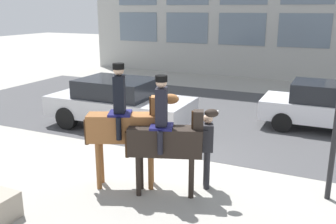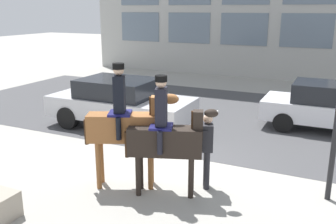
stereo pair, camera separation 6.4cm
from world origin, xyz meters
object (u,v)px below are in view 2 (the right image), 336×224
(street_car_near_lane, at_px, (120,102))
(mounted_horse_lead, at_px, (126,124))
(mounted_horse_companion, at_px, (167,137))
(pedestrian_bystander, at_px, (206,145))
(street_car_far_lane, at_px, (328,106))

(street_car_near_lane, bearing_deg, mounted_horse_lead, -55.98)
(mounted_horse_companion, bearing_deg, street_car_near_lane, 113.96)
(mounted_horse_companion, xyz_separation_m, pedestrian_bystander, (0.65, 0.60, -0.27))
(mounted_horse_lead, xyz_separation_m, mounted_horse_companion, (0.93, 0.04, -0.17))
(mounted_horse_companion, bearing_deg, mounted_horse_lead, 163.04)
(mounted_horse_companion, xyz_separation_m, street_car_near_lane, (-3.34, 3.53, -0.42))
(mounted_horse_lead, distance_m, pedestrian_bystander, 1.76)
(pedestrian_bystander, height_order, street_car_far_lane, pedestrian_bystander)
(mounted_horse_companion, height_order, pedestrian_bystander, mounted_horse_companion)
(mounted_horse_companion, height_order, street_car_near_lane, mounted_horse_companion)
(street_car_far_lane, bearing_deg, pedestrian_bystander, -111.66)
(pedestrian_bystander, bearing_deg, mounted_horse_companion, 20.17)
(mounted_horse_companion, xyz_separation_m, street_car_far_lane, (2.81, 6.04, -0.48))
(pedestrian_bystander, distance_m, street_car_far_lane, 5.85)
(mounted_horse_lead, xyz_separation_m, street_car_near_lane, (-2.41, 3.57, -0.58))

